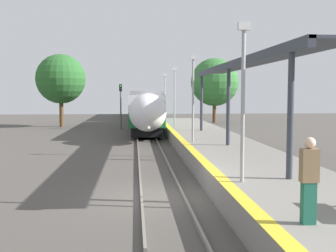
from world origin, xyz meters
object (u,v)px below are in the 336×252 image
(person_waiting, at_px, (309,179))
(lamppost_farthest, at_px, (165,93))
(train, at_px, (140,102))
(lamppost_far, at_px, (174,92))
(lamppost_mid, at_px, (193,92))
(railway_signal, at_px, (121,102))
(lamppost_near, at_px, (243,91))

(person_waiting, bearing_deg, lamppost_farthest, 90.49)
(train, distance_m, lamppost_farthest, 29.36)
(person_waiting, relative_size, lamppost_farthest, 0.38)
(train, bearing_deg, lamppost_far, -86.67)
(train, xyz_separation_m, person_waiting, (2.65, -66.09, -0.34))
(train, relative_size, lamppost_mid, 19.10)
(railway_signal, height_order, lamppost_farthest, lamppost_farthest)
(lamppost_mid, bearing_deg, lamppost_near, -90.00)
(lamppost_near, xyz_separation_m, lamppost_farthest, (0.00, 32.67, 0.00))
(railway_signal, distance_m, lamppost_far, 9.58)
(train, xyz_separation_m, lamppost_mid, (2.33, -51.00, 1.51))
(railway_signal, bearing_deg, lamppost_mid, -76.41)
(person_waiting, distance_m, lamppost_near, 4.59)
(person_waiting, distance_m, lamppost_farthest, 36.91)
(lamppost_farthest, bearing_deg, railway_signal, -151.07)
(train, distance_m, person_waiting, 66.14)
(train, bearing_deg, person_waiting, -87.70)
(lamppost_far, bearing_deg, lamppost_near, -90.00)
(lamppost_mid, bearing_deg, lamppost_farthest, 90.00)
(person_waiting, xyz_separation_m, lamppost_farthest, (-0.32, 36.86, 1.85))
(lamppost_mid, bearing_deg, person_waiting, -88.80)
(train, relative_size, railway_signal, 20.44)
(train, bearing_deg, lamppost_near, -87.84)
(lamppost_mid, relative_size, lamppost_far, 1.00)
(train, xyz_separation_m, lamppost_far, (2.33, -40.11, 1.51))
(lamppost_farthest, bearing_deg, lamppost_far, -90.00)
(train, xyz_separation_m, lamppost_farthest, (2.33, -29.23, 1.51))
(lamppost_far, xyz_separation_m, lamppost_farthest, (0.00, 10.89, 0.00))
(railway_signal, relative_size, lamppost_near, 0.93)
(lamppost_farthest, bearing_deg, lamppost_near, -90.00)
(lamppost_near, xyz_separation_m, lamppost_mid, (0.00, 10.89, 0.00))
(person_waiting, xyz_separation_m, lamppost_mid, (-0.32, 15.08, 1.85))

